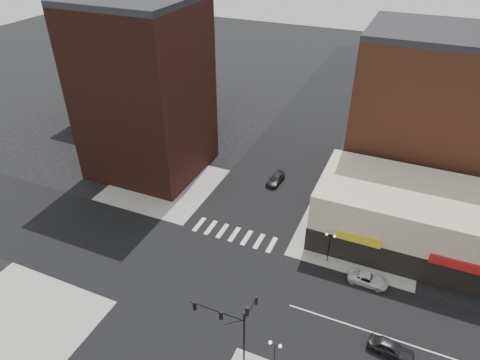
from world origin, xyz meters
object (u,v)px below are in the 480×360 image
at_px(white_suv, 368,279).
at_px(dark_sedan_north, 276,179).
at_px(street_lamp_se_a, 275,350).
at_px(dark_sedan_east, 391,348).
at_px(street_lamp_ne, 330,241).
at_px(traffic_signal, 236,322).

relative_size(white_suv, dark_sedan_north, 1.01).
bearing_deg(white_suv, street_lamp_se_a, 158.28).
bearing_deg(white_suv, dark_sedan_north, 47.56).
bearing_deg(dark_sedan_east, white_suv, 30.12).
xyz_separation_m(street_lamp_ne, dark_sedan_east, (8.41, -9.68, -2.56)).
relative_size(traffic_signal, street_lamp_se_a, 1.87).
height_order(dark_sedan_east, dark_sedan_north, dark_sedan_east).
distance_m(street_lamp_ne, dark_sedan_north, 17.97).
bearing_deg(street_lamp_se_a, dark_sedan_north, 109.10).
height_order(street_lamp_ne, white_suv, street_lamp_ne).
bearing_deg(street_lamp_se_a, traffic_signal, 177.43).
relative_size(street_lamp_se_a, dark_sedan_north, 0.96).
xyz_separation_m(street_lamp_se_a, street_lamp_ne, (1.00, 16.00, 0.00)).
bearing_deg(street_lamp_ne, dark_sedan_north, 129.46).
relative_size(dark_sedan_east, dark_sedan_north, 0.99).
xyz_separation_m(street_lamp_ne, dark_sedan_north, (-11.29, 13.72, -2.66)).
bearing_deg(dark_sedan_east, dark_sedan_north, 47.41).
bearing_deg(dark_sedan_north, traffic_signal, -73.18).
bearing_deg(dark_sedan_north, dark_sedan_east, -45.53).
bearing_deg(street_lamp_se_a, street_lamp_ne, 86.42).
bearing_deg(street_lamp_se_a, white_suv, 67.62).
distance_m(traffic_signal, white_suv, 17.86).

